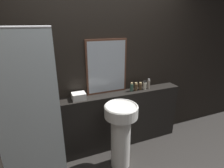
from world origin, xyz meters
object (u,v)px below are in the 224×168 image
Objects in this scene: mirror at (107,67)px; hand_soap_bottle at (149,84)px; towel_stack at (79,96)px; shampoo_bottle at (132,87)px; lotion_bottle at (140,86)px; body_wash_bottle at (145,85)px; pedestal_sink at (121,131)px; conditioner_bottle at (136,87)px.

hand_soap_bottle is at bearing -7.88° from mirror.
shampoo_bottle is at bearing -0.00° from towel_stack.
lotion_bottle is at bearing 180.00° from hand_soap_bottle.
mirror is 0.69m from body_wash_bottle.
body_wash_bottle is (0.60, 0.42, 0.41)m from pedestal_sink.
conditioner_bottle is at bearing 180.00° from body_wash_bottle.
shampoo_bottle is at bearing -14.16° from mirror.
mirror reaches higher than lotion_bottle.
conditioner_bottle is at bearing 180.00° from lotion_bottle.
lotion_bottle reaches higher than pedestal_sink.
lotion_bottle is (0.52, -0.09, -0.34)m from mirror.
towel_stack is 1.36× the size of body_wash_bottle.
shampoo_bottle is 0.23m from body_wash_bottle.
pedestal_sink is 7.29× the size of conditioner_bottle.
lotion_bottle reaches higher than towel_stack.
towel_stack is 1.44× the size of conditioner_bottle.
mirror reaches higher than towel_stack.
conditioner_bottle is (0.07, 0.00, -0.01)m from shampoo_bottle.
body_wash_bottle is 0.07m from hand_soap_bottle.
hand_soap_bottle is at bearing 0.00° from lotion_bottle.
hand_soap_bottle is (0.67, 0.42, 0.42)m from pedestal_sink.
lotion_bottle is at bearing -10.11° from mirror.
hand_soap_bottle is (0.15, 0.00, 0.02)m from lotion_bottle.
body_wash_bottle is (0.16, 0.00, 0.00)m from conditioner_bottle.
conditioner_bottle is 1.05× the size of lotion_bottle.
pedestal_sink is 0.90m from hand_soap_bottle.
mirror is at bearing 168.15° from conditioner_bottle.
pedestal_sink is 0.70m from shampoo_bottle.
hand_soap_bottle is (0.67, -0.09, -0.32)m from mirror.
body_wash_bottle is at bearing 35.27° from pedestal_sink.
lotion_bottle is (0.52, 0.42, 0.41)m from pedestal_sink.
hand_soap_bottle is (0.07, 0.00, 0.01)m from body_wash_bottle.
conditioner_bottle reaches higher than towel_stack.
pedestal_sink is at bearing -43.61° from towel_stack.
pedestal_sink is 6.87× the size of body_wash_bottle.
hand_soap_bottle is at bearing 32.27° from pedestal_sink.
conditioner_bottle is at bearing -11.85° from mirror.
lotion_bottle is 0.15m from hand_soap_bottle.
lotion_bottle is 0.89× the size of body_wash_bottle.
conditioner_bottle reaches higher than lotion_bottle.
mirror reaches higher than conditioner_bottle.
towel_stack is 1.32× the size of shampoo_bottle.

